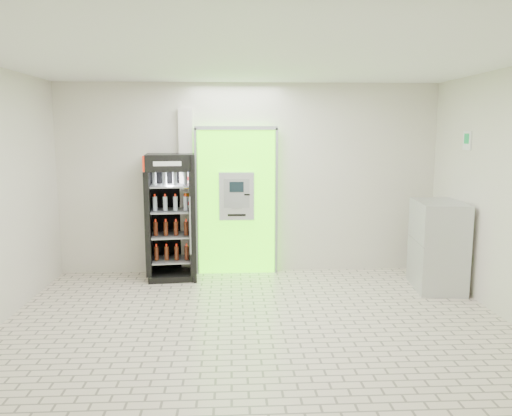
{
  "coord_description": "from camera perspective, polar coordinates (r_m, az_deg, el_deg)",
  "views": [
    {
      "loc": [
        -0.29,
        -5.4,
        2.24
      ],
      "look_at": [
        0.05,
        1.2,
        1.23
      ],
      "focal_mm": 35.0,
      "sensor_mm": 36.0,
      "label": 1
    }
  ],
  "objects": [
    {
      "name": "atm_assembly",
      "position": [
        7.89,
        -2.24,
        0.89
      ],
      "size": [
        1.3,
        0.24,
        2.33
      ],
      "color": "#4CEA0D",
      "rests_on": "ground"
    },
    {
      "name": "ground",
      "position": [
        5.86,
        0.13,
        -13.82
      ],
      "size": [
        6.0,
        6.0,
        0.0
      ],
      "primitive_type": "plane",
      "color": "beige",
      "rests_on": "ground"
    },
    {
      "name": "room_shell",
      "position": [
        5.42,
        0.14,
        4.46
      ],
      "size": [
        6.0,
        6.0,
        6.0
      ],
      "color": "silver",
      "rests_on": "ground"
    },
    {
      "name": "steel_cabinet",
      "position": [
        7.63,
        20.04,
        -4.01
      ],
      "size": [
        0.75,
        1.02,
        1.27
      ],
      "rotation": [
        0.0,
        0.0,
        -0.12
      ],
      "color": "#B7B9BF",
      "rests_on": "ground"
    },
    {
      "name": "pillar",
      "position": [
        7.94,
        -7.89,
        1.8
      ],
      "size": [
        0.22,
        0.11,
        2.6
      ],
      "color": "silver",
      "rests_on": "ground"
    },
    {
      "name": "beverage_cooler",
      "position": [
        7.75,
        -9.62,
        -1.26
      ],
      "size": [
        0.78,
        0.73,
        1.91
      ],
      "rotation": [
        0.0,
        0.0,
        0.11
      ],
      "color": "black",
      "rests_on": "ground"
    },
    {
      "name": "exit_sign",
      "position": [
        7.55,
        22.99,
        7.1
      ],
      "size": [
        0.02,
        0.22,
        0.26
      ],
      "color": "white",
      "rests_on": "room_shell"
    }
  ]
}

